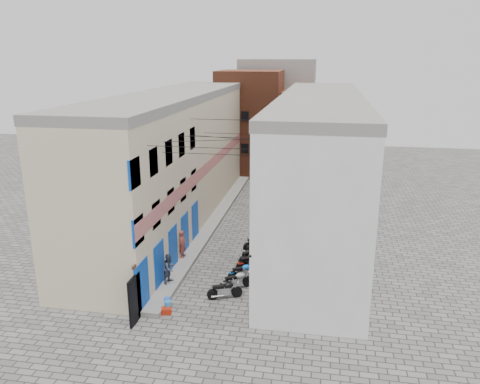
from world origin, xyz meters
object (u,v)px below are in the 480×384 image
Objects in this scene: motorcycle_c at (243,271)px; water_jug_near at (168,306)px; motorcycle_a at (225,289)px; motorcycle_f at (258,248)px; motorcycle_b at (237,279)px; motorcycle_e at (257,255)px; person_a at (183,244)px; motorcycle_d at (255,261)px; person_b at (169,268)px; motorcycle_g at (258,242)px; water_jug_far at (167,303)px; red_crate at (167,311)px.

motorcycle_c reaches higher than water_jug_near.
motorcycle_a is 0.85× the size of motorcycle_f.
motorcycle_b is at bearing -36.03° from motorcycle_c.
motorcycle_e reaches higher than motorcycle_a.
person_a reaches higher than motorcycle_c.
motorcycle_b is 0.86× the size of motorcycle_d.
person_b reaches higher than motorcycle_e.
water_jug_near is (-2.86, -3.80, -0.23)m from motorcycle_c.
person_a is (-4.25, -0.18, 0.43)m from motorcycle_e.
motorcycle_g is at bearing 159.91° from motorcycle_d.
motorcycle_f is at bearing 62.09° from water_jug_far.
water_jug_near is at bearing -78.98° from motorcycle_b.
person_a is (-3.79, 1.61, 0.57)m from motorcycle_c.
motorcycle_c is at bearing 49.46° from water_jug_far.
motorcycle_f reaches higher than motorcycle_g.
motorcycle_g is 8.06m from water_jug_far.
motorcycle_b is at bearing -40.88° from motorcycle_e.
motorcycle_d is 1.30× the size of person_a.
motorcycle_a is at bearing -43.29° from motorcycle_e.
motorcycle_a is at bearing -47.31° from motorcycle_f.
motorcycle_b is 4.00m from red_crate.
water_jug_near is at bearing -143.54° from person_b.
person_a is at bearing -93.00° from motorcycle_g.
water_jug_near is 1.02× the size of water_jug_far.
red_crate is (0.14, -0.53, -0.10)m from water_jug_far.
motorcycle_b is 3.73m from water_jug_far.
motorcycle_c is 3.40× the size of water_jug_far.
water_jug_near is 0.26m from red_crate.
motorcycle_a reaches higher than water_jug_far.
water_jug_near is at bearing -77.27° from motorcycle_a.
motorcycle_g reaches higher than water_jug_near.
motorcycle_e is at bearing -30.35° from person_b.
motorcycle_e is at bearing 59.26° from water_jug_near.
person_a is at bearing -117.01° from motorcycle_e.
motorcycle_f is (-0.08, 1.81, -0.01)m from motorcycle_d.
person_a is 3.27× the size of water_jug_far.
water_jug_far is at bearing 104.19° from red_crate.
motorcycle_d is at bearing -37.29° from person_b.
person_a is 3.11m from person_b.
person_a is at bearing -142.24° from motorcycle_c.
motorcycle_e reaches higher than motorcycle_g.
motorcycle_f is at bearing 154.99° from motorcycle_e.
motorcycle_b reaches higher than red_crate.
motorcycle_g reaches higher than red_crate.
person_a reaches higher than person_b.
motorcycle_a is 2.81m from water_jug_far.
motorcycle_f is at bearing 143.29° from motorcycle_c.
motorcycle_b is 1.07× the size of motorcycle_c.
motorcycle_b is at bearing 46.89° from red_crate.
motorcycle_d is 0.97× the size of motorcycle_e.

